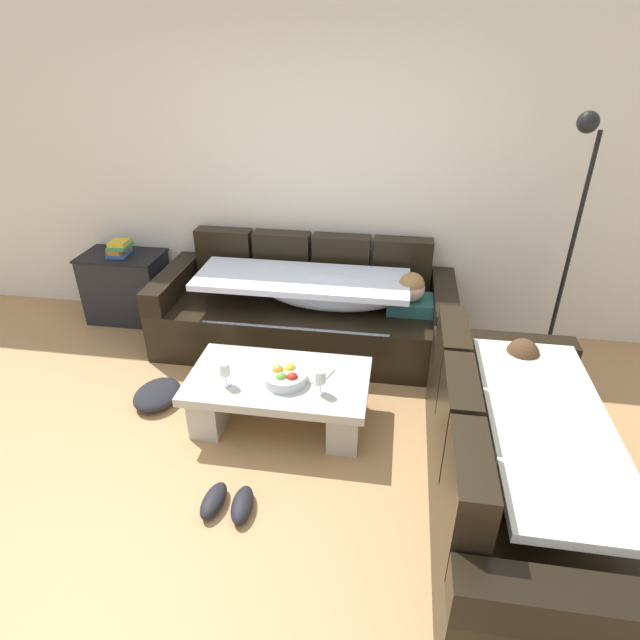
% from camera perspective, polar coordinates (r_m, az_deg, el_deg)
% --- Properties ---
extents(ground_plane, '(14.00, 14.00, 0.00)m').
position_cam_1_polar(ground_plane, '(3.28, -4.91, -17.61)').
color(ground_plane, tan).
extents(back_wall, '(9.00, 0.10, 2.70)m').
position_cam_1_polar(back_wall, '(4.49, 0.86, 15.68)').
color(back_wall, beige).
rests_on(back_wall, ground_plane).
extents(couch_along_wall, '(2.45, 0.92, 0.88)m').
position_cam_1_polar(couch_along_wall, '(4.38, -1.16, 0.99)').
color(couch_along_wall, black).
rests_on(couch_along_wall, ground_plane).
extents(couch_near_window, '(0.92, 1.97, 0.88)m').
position_cam_1_polar(couch_near_window, '(3.10, 20.85, -14.69)').
color(couch_near_window, black).
rests_on(couch_near_window, ground_plane).
extents(coffee_table, '(1.20, 0.68, 0.38)m').
position_cam_1_polar(coffee_table, '(3.56, -4.51, -8.11)').
color(coffee_table, '#B8B5A8').
rests_on(coffee_table, ground_plane).
extents(fruit_bowl, '(0.28, 0.28, 0.10)m').
position_cam_1_polar(fruit_bowl, '(3.40, -3.83, -6.20)').
color(fruit_bowl, silver).
rests_on(fruit_bowl, coffee_table).
extents(wine_glass_near_left, '(0.07, 0.07, 0.17)m').
position_cam_1_polar(wine_glass_near_left, '(3.38, -10.38, -5.40)').
color(wine_glass_near_left, silver).
rests_on(wine_glass_near_left, coffee_table).
extents(wine_glass_near_right, '(0.07, 0.07, 0.17)m').
position_cam_1_polar(wine_glass_near_right, '(3.26, 0.05, -6.33)').
color(wine_glass_near_right, silver).
rests_on(wine_glass_near_right, coffee_table).
extents(open_magazine, '(0.34, 0.30, 0.01)m').
position_cam_1_polar(open_magazine, '(3.51, -1.20, -5.64)').
color(open_magazine, white).
rests_on(open_magazine, coffee_table).
extents(side_cabinet, '(0.72, 0.44, 0.64)m').
position_cam_1_polar(side_cabinet, '(5.14, -20.39, 3.42)').
color(side_cabinet, black).
rests_on(side_cabinet, ground_plane).
extents(book_stack_on_cabinet, '(0.18, 0.23, 0.13)m').
position_cam_1_polar(book_stack_on_cabinet, '(5.00, -21.15, 7.33)').
color(book_stack_on_cabinet, '#2D569E').
rests_on(book_stack_on_cabinet, side_cabinet).
extents(floor_lamp, '(0.33, 0.31, 1.95)m').
position_cam_1_polar(floor_lamp, '(4.18, 25.63, 8.51)').
color(floor_lamp, black).
rests_on(floor_lamp, ground_plane).
extents(pair_of_shoes, '(0.31, 0.28, 0.09)m').
position_cam_1_polar(pair_of_shoes, '(3.17, -10.05, -19.10)').
color(pair_of_shoes, black).
rests_on(pair_of_shoes, ground_plane).
extents(crumpled_garment, '(0.35, 0.42, 0.12)m').
position_cam_1_polar(crumpled_garment, '(4.02, -17.40, -7.78)').
color(crumpled_garment, '#232328').
rests_on(crumpled_garment, ground_plane).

